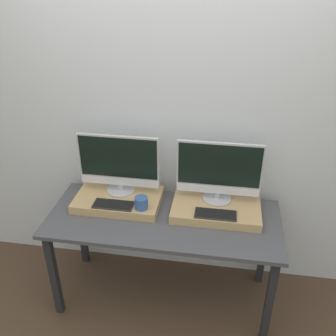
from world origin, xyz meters
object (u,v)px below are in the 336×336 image
object	(u,v)px
mug	(141,203)
monitor_right	(219,171)
keyboard_left	(113,205)
keyboard_right	(216,214)
monitor_left	(119,163)

from	to	relation	value
mug	monitor_right	size ratio (longest dim) A/B	0.15
keyboard_left	keyboard_right	distance (m)	0.71
keyboard_left	mug	xyz separation A→B (m)	(0.20, 0.00, 0.04)
monitor_left	monitor_right	xyz separation A→B (m)	(0.71, 0.00, 0.00)
monitor_left	keyboard_left	xyz separation A→B (m)	(0.00, -0.20, -0.22)
keyboard_left	monitor_right	xyz separation A→B (m)	(0.71, 0.20, 0.22)
monitor_right	keyboard_right	world-z (taller)	monitor_right
monitor_right	keyboard_right	size ratio (longest dim) A/B	2.08
monitor_right	keyboard_right	bearing A→B (deg)	-90.00
mug	monitor_right	xyz separation A→B (m)	(0.51, 0.20, 0.19)
mug	keyboard_right	xyz separation A→B (m)	(0.51, 0.00, -0.04)
keyboard_left	keyboard_right	bearing A→B (deg)	0.00
monitor_right	monitor_left	bearing A→B (deg)	180.00
mug	keyboard_right	world-z (taller)	mug
monitor_left	mug	xyz separation A→B (m)	(0.20, -0.20, -0.19)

